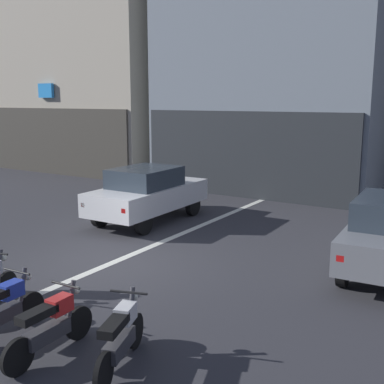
# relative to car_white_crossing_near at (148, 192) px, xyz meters

# --- Properties ---
(ground_plane) EXTENTS (120.00, 120.00, 0.00)m
(ground_plane) POSITION_rel_car_white_crossing_near_xyz_m (1.63, -3.49, -0.89)
(ground_plane) COLOR #333338
(lane_centre_line) EXTENTS (0.20, 18.00, 0.01)m
(lane_centre_line) POSITION_rel_car_white_crossing_near_xyz_m (1.63, 2.51, -0.88)
(lane_centre_line) COLOR silver
(lane_centre_line) RESTS_ON ground
(car_white_crossing_near) EXTENTS (1.84, 4.13, 1.64)m
(car_white_crossing_near) POSITION_rel_car_white_crossing_near_xyz_m (0.00, 0.00, 0.00)
(car_white_crossing_near) COLOR black
(car_white_crossing_near) RESTS_ON ground
(motorcycle_blue_row_centre) EXTENTS (0.55, 1.67, 0.98)m
(motorcycle_blue_row_centre) POSITION_rel_car_white_crossing_near_xyz_m (2.51, -6.94, -0.43)
(motorcycle_blue_row_centre) COLOR black
(motorcycle_blue_row_centre) RESTS_ON ground
(motorcycle_red_row_right_mid) EXTENTS (0.55, 1.67, 0.98)m
(motorcycle_red_row_right_mid) POSITION_rel_car_white_crossing_near_xyz_m (3.57, -6.92, -0.43)
(motorcycle_red_row_right_mid) COLOR black
(motorcycle_red_row_right_mid) RESTS_ON ground
(motorcycle_white_row_rightmost) EXTENTS (0.68, 1.60, 0.98)m
(motorcycle_white_row_rightmost) POSITION_rel_car_white_crossing_near_xyz_m (4.62, -6.62, -0.43)
(motorcycle_white_row_rightmost) COLOR black
(motorcycle_white_row_rightmost) RESTS_ON ground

